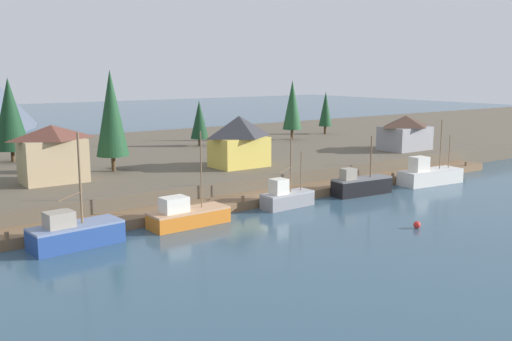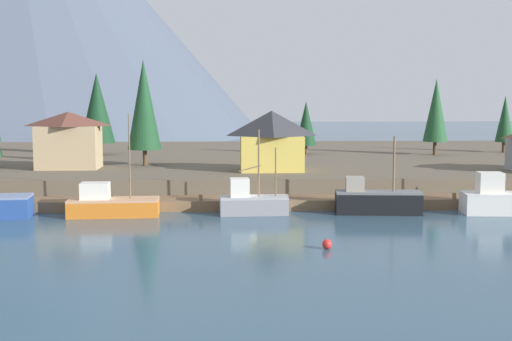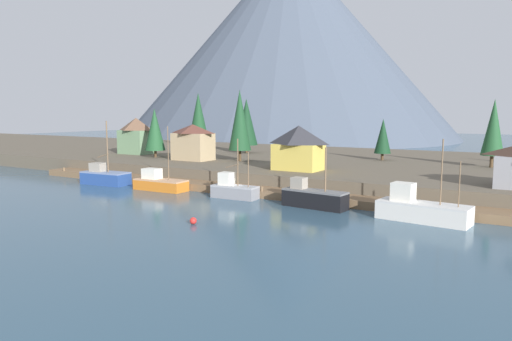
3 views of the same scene
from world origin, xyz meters
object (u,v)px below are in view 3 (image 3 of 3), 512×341
at_px(fishing_boat_blue, 105,177).
at_px(conifer_near_left, 493,127).
at_px(fishing_boat_black, 314,198).
at_px(channel_buoy, 193,221).
at_px(conifer_mid_right, 198,117).
at_px(house_tan, 193,142).
at_px(fishing_boat_white, 421,210).
at_px(house_yellow, 299,147).
at_px(conifer_centre, 246,122).
at_px(conifer_mid_left, 240,120).
at_px(conifer_back_right, 155,129).
at_px(conifer_back_left, 383,136).
at_px(fishing_boat_orange, 159,183).
at_px(fishing_boat_grey, 234,189).
at_px(house_green, 136,135).

height_order(fishing_boat_blue, conifer_near_left, conifer_near_left).
distance_m(fishing_boat_black, channel_buoy, 15.44).
bearing_deg(conifer_mid_right, house_tan, -53.38).
xyz_separation_m(fishing_boat_white, house_yellow, (-20.97, 13.98, 4.71)).
distance_m(fishing_boat_black, house_yellow, 16.67).
xyz_separation_m(conifer_near_left, conifer_centre, (-47.38, 2.52, 0.31)).
bearing_deg(conifer_mid_left, conifer_back_right, -171.74).
bearing_deg(conifer_back_left, conifer_mid_right, 171.72).
bearing_deg(fishing_boat_orange, conifer_centre, 100.01).
relative_size(conifer_mid_left, channel_buoy, 17.93).
relative_size(fishing_boat_black, fishing_boat_white, 0.85).
xyz_separation_m(fishing_boat_grey, house_tan, (-20.15, 16.53, 4.67)).
relative_size(fishing_boat_blue, conifer_back_left, 1.31).
bearing_deg(channel_buoy, fishing_boat_black, 64.27).
bearing_deg(fishing_boat_blue, channel_buoy, -30.46).
xyz_separation_m(house_tan, house_yellow, (22.90, -3.31, 0.11)).
bearing_deg(fishing_boat_blue, conifer_near_left, 27.57).
bearing_deg(conifer_back_right, house_yellow, -6.47).
distance_m(fishing_boat_black, conifer_centre, 47.74).
relative_size(fishing_boat_grey, channel_buoy, 11.05).
xyz_separation_m(conifer_mid_left, channel_buoy, (16.69, -33.58, -9.39)).
height_order(house_tan, conifer_near_left, conifer_near_left).
relative_size(conifer_near_left, conifer_back_right, 1.14).
bearing_deg(conifer_centre, house_yellow, -42.86).
bearing_deg(fishing_boat_blue, fishing_boat_grey, -3.65).
distance_m(fishing_boat_blue, house_tan, 18.14).
bearing_deg(fishing_boat_black, channel_buoy, -110.63).
distance_m(house_green, house_yellow, 42.07).
height_order(fishing_boat_orange, fishing_boat_grey, fishing_boat_orange).
distance_m(conifer_mid_right, conifer_back_left, 48.26).
distance_m(fishing_boat_blue, channel_buoy, 31.51).
height_order(fishing_boat_blue, house_yellow, fishing_boat_blue).
bearing_deg(conifer_near_left, fishing_boat_white, -95.88).
height_order(fishing_boat_grey, fishing_boat_white, fishing_boat_white).
distance_m(house_green, conifer_near_left, 66.77).
height_order(house_tan, conifer_back_right, conifer_back_right).
height_order(fishing_boat_orange, conifer_centre, conifer_centre).
bearing_deg(house_green, conifer_back_right, -23.14).
xyz_separation_m(fishing_boat_white, conifer_back_right, (-53.49, 17.67, 6.67)).
distance_m(conifer_back_right, channel_buoy, 47.00).
relative_size(conifer_mid_right, channel_buoy, 19.12).
distance_m(conifer_mid_right, conifer_back_right, 25.96).
bearing_deg(house_tan, conifer_mid_left, 19.85).
distance_m(fishing_boat_orange, fishing_boat_black, 24.09).
bearing_deg(fishing_boat_orange, conifer_back_right, 132.49).
bearing_deg(house_tan, house_green, 167.30).
distance_m(fishing_boat_grey, conifer_back_right, 34.89).
relative_size(fishing_boat_blue, house_yellow, 1.37).
relative_size(house_tan, conifer_centre, 0.62).
bearing_deg(house_green, fishing_boat_white, -18.99).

